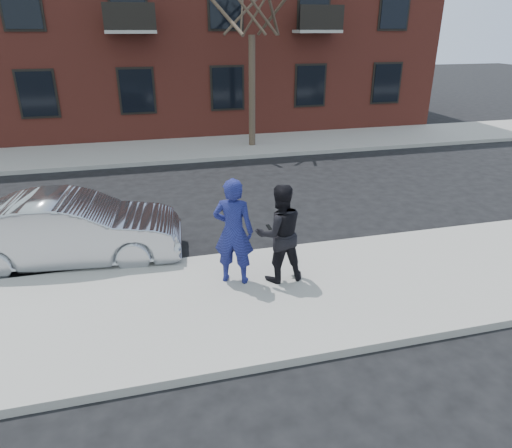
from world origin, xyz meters
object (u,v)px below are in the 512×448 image
object	(u,v)px
street_tree	(252,0)
silver_sedan	(71,230)
man_peacoat	(279,233)
man_hoodie	(233,232)

from	to	relation	value
street_tree	silver_sedan	size ratio (longest dim) A/B	1.52
street_tree	man_peacoat	xyz separation A→B (m)	(-2.16, -10.71, -4.42)
man_hoodie	man_peacoat	bearing A→B (deg)	-166.22
silver_sedan	street_tree	bearing A→B (deg)	-29.22
street_tree	silver_sedan	world-z (taller)	street_tree
street_tree	silver_sedan	distance (m)	11.63
street_tree	man_hoodie	world-z (taller)	street_tree
man_peacoat	street_tree	bearing A→B (deg)	-102.66
street_tree	man_hoodie	distance (m)	11.82
street_tree	silver_sedan	bearing A→B (deg)	-124.84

